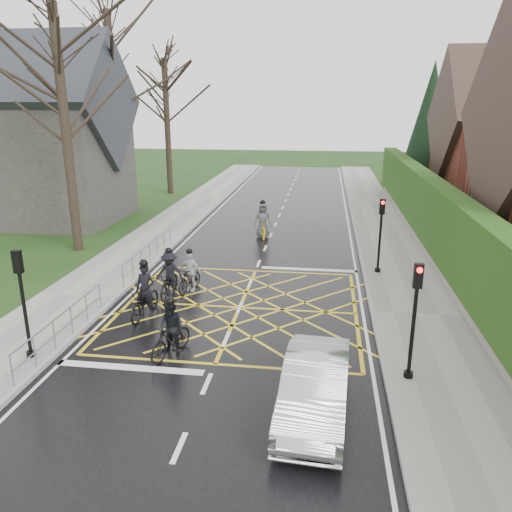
% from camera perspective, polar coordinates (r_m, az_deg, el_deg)
% --- Properties ---
extents(ground, '(120.00, 120.00, 0.00)m').
position_cam_1_polar(ground, '(17.58, -1.88, -5.92)').
color(ground, black).
rests_on(ground, ground).
extents(road, '(9.00, 80.00, 0.01)m').
position_cam_1_polar(road, '(17.57, -1.88, -5.90)').
color(road, black).
rests_on(road, ground).
extents(sidewalk_right, '(3.00, 80.00, 0.15)m').
position_cam_1_polar(sidewalk_right, '(17.62, 17.86, -6.46)').
color(sidewalk_right, gray).
rests_on(sidewalk_right, ground).
extents(sidewalk_left, '(3.00, 80.00, 0.15)m').
position_cam_1_polar(sidewalk_left, '(19.42, -19.66, -4.42)').
color(sidewalk_left, gray).
rests_on(sidewalk_left, ground).
extents(stone_wall, '(0.50, 38.00, 0.70)m').
position_cam_1_polar(stone_wall, '(23.41, 19.79, -0.09)').
color(stone_wall, slate).
rests_on(stone_wall, ground).
extents(hedge, '(0.90, 38.00, 2.80)m').
position_cam_1_polar(hedge, '(22.99, 20.22, 4.08)').
color(hedge, '#163B10').
rests_on(hedge, stone_wall).
extents(conifer, '(4.60, 4.60, 10.00)m').
position_cam_1_polar(conifer, '(42.72, 19.19, 13.71)').
color(conifer, black).
rests_on(conifer, ground).
extents(church, '(8.80, 7.80, 11.00)m').
position_cam_1_polar(church, '(32.41, -22.94, 12.39)').
color(church, '#2D2B28').
rests_on(church, ground).
extents(tree_near, '(9.24, 9.24, 11.44)m').
position_cam_1_polar(tree_near, '(24.92, -21.50, 18.40)').
color(tree_near, black).
rests_on(tree_near, ground).
extents(tree_mid, '(10.08, 10.08, 12.48)m').
position_cam_1_polar(tree_mid, '(32.59, -16.19, 19.60)').
color(tree_mid, black).
rests_on(tree_mid, ground).
extents(tree_far, '(8.40, 8.40, 10.40)m').
position_cam_1_polar(tree_far, '(39.81, -10.26, 17.34)').
color(tree_far, black).
rests_on(tree_far, ground).
extents(railing_south, '(0.05, 5.04, 1.03)m').
position_cam_1_polar(railing_south, '(15.72, -21.27, -6.95)').
color(railing_south, slate).
rests_on(railing_south, ground).
extents(railing_north, '(0.05, 6.04, 1.03)m').
position_cam_1_polar(railing_north, '(22.13, -12.08, 0.77)').
color(railing_north, slate).
rests_on(railing_north, ground).
extents(traffic_light_ne, '(0.24, 0.31, 3.21)m').
position_cam_1_polar(traffic_light_ne, '(20.92, 13.99, 2.18)').
color(traffic_light_ne, black).
rests_on(traffic_light_ne, ground).
extents(traffic_light_se, '(0.24, 0.31, 3.21)m').
position_cam_1_polar(traffic_light_se, '(13.04, 17.55, -7.31)').
color(traffic_light_se, black).
rests_on(traffic_light_se, ground).
extents(traffic_light_sw, '(0.24, 0.31, 3.21)m').
position_cam_1_polar(traffic_light_sw, '(14.84, -24.98, -5.15)').
color(traffic_light_sw, black).
rests_on(traffic_light_sw, ground).
extents(cyclist_rear, '(0.89, 2.09, 1.98)m').
position_cam_1_polar(cyclist_rear, '(17.06, -12.55, -4.74)').
color(cyclist_rear, black).
rests_on(cyclist_rear, ground).
extents(cyclist_back, '(1.10, 1.82, 1.76)m').
position_cam_1_polar(cyclist_back, '(14.35, -9.69, -8.79)').
color(cyclist_back, black).
rests_on(cyclist_back, ground).
extents(cyclist_mid, '(1.09, 1.89, 1.83)m').
position_cam_1_polar(cyclist_mid, '(18.71, -9.85, -2.51)').
color(cyclist_mid, black).
rests_on(cyclist_mid, ground).
extents(cyclist_front, '(0.96, 1.72, 1.67)m').
position_cam_1_polar(cyclist_front, '(19.03, -7.58, -2.24)').
color(cyclist_front, black).
rests_on(cyclist_front, ground).
extents(cyclist_lead, '(1.22, 2.18, 2.01)m').
position_cam_1_polar(cyclist_lead, '(26.44, 0.75, 3.62)').
color(cyclist_lead, gold).
rests_on(cyclist_lead, ground).
extents(car, '(1.69, 4.23, 1.37)m').
position_cam_1_polar(car, '(11.81, 6.75, -14.66)').
color(car, '#B1B4B8').
rests_on(car, ground).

